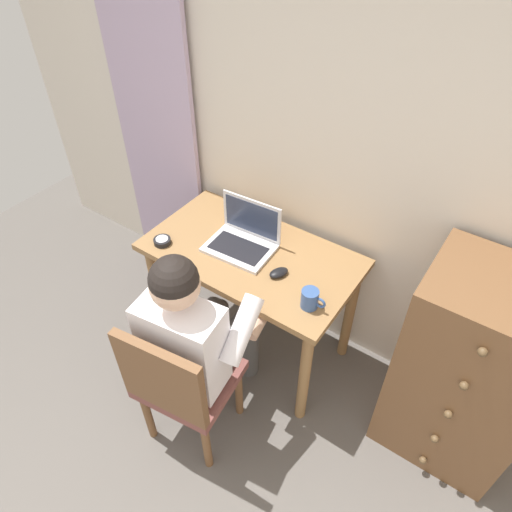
{
  "coord_description": "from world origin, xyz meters",
  "views": [
    {
      "loc": [
        0.64,
        0.39,
        2.31
      ],
      "look_at": [
        -0.28,
        1.72,
        0.84
      ],
      "focal_mm": 32.35,
      "sensor_mm": 36.0,
      "label": 1
    }
  ],
  "objects": [
    {
      "name": "desk",
      "position": [
        -0.38,
        1.82,
        0.62
      ],
      "size": [
        1.1,
        0.61,
        0.74
      ],
      "color": "olive",
      "rests_on": "ground_plane"
    },
    {
      "name": "laptop",
      "position": [
        -0.45,
        1.85,
        0.79
      ],
      "size": [
        0.36,
        0.27,
        0.24
      ],
      "color": "silver",
      "rests_on": "desk"
    },
    {
      "name": "coffee_mug",
      "position": [
        0.05,
        1.67,
        0.79
      ],
      "size": [
        0.12,
        0.08,
        0.09
      ],
      "color": "#33518C",
      "rests_on": "desk"
    },
    {
      "name": "curtain_panel",
      "position": [
        -1.28,
        2.13,
        1.11
      ],
      "size": [
        0.6,
        0.03,
        2.22
      ],
      "primitive_type": "cube",
      "color": "#B29EBC",
      "rests_on": "ground_plane"
    },
    {
      "name": "chair",
      "position": [
        -0.3,
        1.15,
        0.48
      ],
      "size": [
        0.47,
        0.45,
        0.86
      ],
      "color": "brown",
      "rests_on": "ground_plane"
    },
    {
      "name": "desk_clock",
      "position": [
        -0.8,
        1.62,
        0.76
      ],
      "size": [
        0.09,
        0.09,
        0.03
      ],
      "color": "black",
      "rests_on": "desk"
    },
    {
      "name": "dresser",
      "position": [
        0.74,
        1.9,
        0.54
      ],
      "size": [
        0.57,
        0.51,
        1.08
      ],
      "color": "brown",
      "rests_on": "ground_plane"
    },
    {
      "name": "wall_back",
      "position": [
        0.0,
        2.2,
        1.25
      ],
      "size": [
        4.8,
        0.05,
        2.5
      ],
      "primitive_type": "cube",
      "color": "beige",
      "rests_on": "ground_plane"
    },
    {
      "name": "person_seated",
      "position": [
        -0.33,
        1.33,
        0.66
      ],
      "size": [
        0.58,
        0.62,
        1.18
      ],
      "color": "#4C4C4C",
      "rests_on": "ground_plane"
    },
    {
      "name": "computer_mouse",
      "position": [
        -0.18,
        1.76,
        0.76
      ],
      "size": [
        0.1,
        0.12,
        0.03
      ],
      "primitive_type": "ellipsoid",
      "rotation": [
        0.0,
        0.0,
        -0.43
      ],
      "color": "black",
      "rests_on": "desk"
    }
  ]
}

